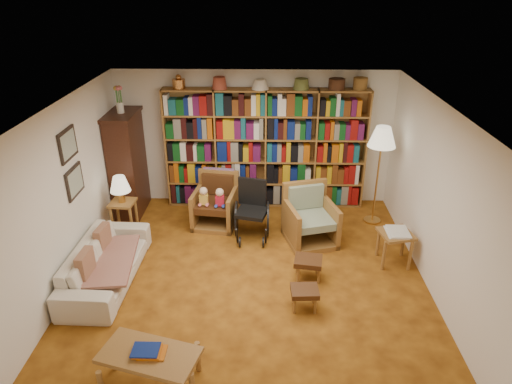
{
  "coord_description": "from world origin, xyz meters",
  "views": [
    {
      "loc": [
        0.2,
        -5.48,
        3.99
      ],
      "look_at": [
        0.07,
        0.6,
        1.07
      ],
      "focal_mm": 32.0,
      "sensor_mm": 36.0,
      "label": 1
    }
  ],
  "objects_px": {
    "side_table_lamp": "(124,210)",
    "side_table_papers": "(395,238)",
    "armchair_leather": "(215,203)",
    "floor_lamp": "(382,141)",
    "armchair_sage": "(310,219)",
    "wheelchair": "(252,211)",
    "coffee_table": "(150,357)",
    "footstool_b": "(305,292)",
    "footstool_a": "(308,262)",
    "sofa": "(106,263)"
  },
  "relations": [
    {
      "from": "side_table_lamp",
      "to": "armchair_leather",
      "type": "distance_m",
      "value": 1.55
    },
    {
      "from": "armchair_sage",
      "to": "floor_lamp",
      "type": "xyz_separation_m",
      "value": [
        1.17,
        0.61,
        1.15
      ]
    },
    {
      "from": "floor_lamp",
      "to": "side_table_papers",
      "type": "relative_size",
      "value": 3.16
    },
    {
      "from": "armchair_sage",
      "to": "coffee_table",
      "type": "relative_size",
      "value": 0.87
    },
    {
      "from": "side_table_papers",
      "to": "floor_lamp",
      "type": "bearing_deg",
      "value": 91.64
    },
    {
      "from": "footstool_a",
      "to": "sofa",
      "type": "bearing_deg",
      "value": -178.02
    },
    {
      "from": "side_table_papers",
      "to": "footstool_b",
      "type": "relative_size",
      "value": 1.49
    },
    {
      "from": "side_table_lamp",
      "to": "footstool_a",
      "type": "xyz_separation_m",
      "value": [
        2.98,
        -1.2,
        -0.17
      ]
    },
    {
      "from": "sofa",
      "to": "armchair_sage",
      "type": "relative_size",
      "value": 2.02
    },
    {
      "from": "floor_lamp",
      "to": "footstool_b",
      "type": "relative_size",
      "value": 4.7
    },
    {
      "from": "armchair_leather",
      "to": "floor_lamp",
      "type": "relative_size",
      "value": 0.52
    },
    {
      "from": "side_table_lamp",
      "to": "side_table_papers",
      "type": "distance_m",
      "value": 4.37
    },
    {
      "from": "side_table_papers",
      "to": "footstool_b",
      "type": "height_order",
      "value": "side_table_papers"
    },
    {
      "from": "sofa",
      "to": "footstool_b",
      "type": "xyz_separation_m",
      "value": [
        2.78,
        -0.56,
        -0.04
      ]
    },
    {
      "from": "floor_lamp",
      "to": "side_table_lamp",
      "type": "bearing_deg",
      "value": -173.03
    },
    {
      "from": "armchair_sage",
      "to": "coffee_table",
      "type": "bearing_deg",
      "value": -122.22
    },
    {
      "from": "armchair_leather",
      "to": "floor_lamp",
      "type": "bearing_deg",
      "value": 1.6
    },
    {
      "from": "armchair_leather",
      "to": "coffee_table",
      "type": "height_order",
      "value": "armchair_leather"
    },
    {
      "from": "sofa",
      "to": "wheelchair",
      "type": "relative_size",
      "value": 2.02
    },
    {
      "from": "armchair_sage",
      "to": "footstool_a",
      "type": "bearing_deg",
      "value": -96.03
    },
    {
      "from": "wheelchair",
      "to": "coffee_table",
      "type": "bearing_deg",
      "value": -107.11
    },
    {
      "from": "armchair_sage",
      "to": "footstool_a",
      "type": "relative_size",
      "value": 2.23
    },
    {
      "from": "wheelchair",
      "to": "footstool_b",
      "type": "height_order",
      "value": "wheelchair"
    },
    {
      "from": "armchair_leather",
      "to": "coffee_table",
      "type": "bearing_deg",
      "value": -95.02
    },
    {
      "from": "footstool_a",
      "to": "coffee_table",
      "type": "xyz_separation_m",
      "value": [
        -1.81,
        -1.94,
        0.12
      ]
    },
    {
      "from": "armchair_leather",
      "to": "side_table_papers",
      "type": "height_order",
      "value": "armchair_leather"
    },
    {
      "from": "floor_lamp",
      "to": "footstool_b",
      "type": "height_order",
      "value": "floor_lamp"
    },
    {
      "from": "floor_lamp",
      "to": "coffee_table",
      "type": "distance_m",
      "value": 4.92
    },
    {
      "from": "sofa",
      "to": "floor_lamp",
      "type": "xyz_separation_m",
      "value": [
        4.16,
        1.82,
        1.22
      ]
    },
    {
      "from": "floor_lamp",
      "to": "footstool_b",
      "type": "distance_m",
      "value": 3.02
    },
    {
      "from": "armchair_leather",
      "to": "armchair_sage",
      "type": "xyz_separation_m",
      "value": [
        1.61,
        -0.53,
        -0.01
      ]
    },
    {
      "from": "side_table_lamp",
      "to": "coffee_table",
      "type": "distance_m",
      "value": 3.35
    },
    {
      "from": "side_table_lamp",
      "to": "footstool_b",
      "type": "relative_size",
      "value": 1.61
    },
    {
      "from": "side_table_papers",
      "to": "footstool_a",
      "type": "distance_m",
      "value": 1.4
    },
    {
      "from": "floor_lamp",
      "to": "footstool_a",
      "type": "distance_m",
      "value": 2.48
    },
    {
      "from": "sofa",
      "to": "coffee_table",
      "type": "bearing_deg",
      "value": -148.37
    },
    {
      "from": "armchair_leather",
      "to": "wheelchair",
      "type": "distance_m",
      "value": 0.79
    },
    {
      "from": "floor_lamp",
      "to": "sofa",
      "type": "bearing_deg",
      "value": -156.42
    },
    {
      "from": "side_table_lamp",
      "to": "side_table_papers",
      "type": "height_order",
      "value": "side_table_lamp"
    },
    {
      "from": "wheelchair",
      "to": "footstool_a",
      "type": "xyz_separation_m",
      "value": [
        0.84,
        -1.21,
        -0.17
      ]
    },
    {
      "from": "footstool_b",
      "to": "side_table_papers",
      "type": "bearing_deg",
      "value": 37.29
    },
    {
      "from": "armchair_leather",
      "to": "floor_lamp",
      "type": "height_order",
      "value": "floor_lamp"
    },
    {
      "from": "side_table_papers",
      "to": "armchair_sage",
      "type": "bearing_deg",
      "value": 150.56
    },
    {
      "from": "sofa",
      "to": "floor_lamp",
      "type": "height_order",
      "value": "floor_lamp"
    },
    {
      "from": "side_table_lamp",
      "to": "side_table_papers",
      "type": "relative_size",
      "value": 1.08
    },
    {
      "from": "side_table_lamp",
      "to": "floor_lamp",
      "type": "bearing_deg",
      "value": 6.97
    },
    {
      "from": "side_table_papers",
      "to": "footstool_b",
      "type": "distance_m",
      "value": 1.8
    },
    {
      "from": "armchair_sage",
      "to": "wheelchair",
      "type": "xyz_separation_m",
      "value": [
        -0.95,
        0.1,
        0.08
      ]
    },
    {
      "from": "side_table_lamp",
      "to": "sofa",
      "type": "bearing_deg",
      "value": -85.59
    },
    {
      "from": "armchair_leather",
      "to": "wheelchair",
      "type": "height_order",
      "value": "wheelchair"
    }
  ]
}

